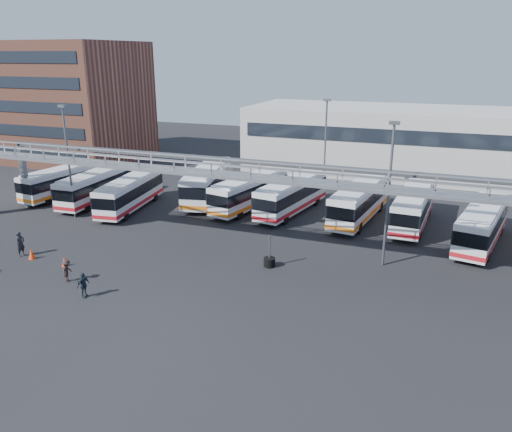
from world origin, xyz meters
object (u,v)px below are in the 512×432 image
(light_pole_mid, at_px, (389,188))
(bus_4, at_px, (250,191))
(cone_left, at_px, (31,254))
(bus_6, at_px, (359,201))
(bus_2, at_px, (130,192))
(pedestrian_c, at_px, (67,271))
(pedestrian_a, at_px, (20,244))
(tire_stack, at_px, (269,261))
(bus_8, at_px, (482,224))
(pedestrian_d, at_px, (83,285))
(bus_7, at_px, (413,207))
(light_pole_left, at_px, (68,156))
(bus_5, at_px, (292,194))
(light_pole_back, at_px, (325,145))
(bus_1, at_px, (97,185))
(bus_3, at_px, (208,182))
(bus_0, at_px, (65,180))
(cone_right, at_px, (64,262))

(light_pole_mid, relative_size, bus_4, 0.95)
(cone_left, bearing_deg, bus_4, 59.15)
(bus_6, bearing_deg, bus_2, -160.71)
(pedestrian_c, bearing_deg, pedestrian_a, 55.22)
(bus_6, relative_size, tire_stack, 4.67)
(bus_8, distance_m, pedestrian_d, 29.69)
(pedestrian_a, distance_m, tire_stack, 18.58)
(cone_left, distance_m, tire_stack, 17.54)
(bus_8, bearing_deg, light_pole_mid, -122.97)
(bus_7, relative_size, bus_8, 0.98)
(bus_7, bearing_deg, bus_8, -25.29)
(light_pole_left, relative_size, pedestrian_a, 5.32)
(pedestrian_d, distance_m, tire_stack, 12.53)
(bus_7, bearing_deg, light_pole_mid, -93.87)
(bus_4, distance_m, bus_5, 4.19)
(tire_stack, bearing_deg, light_pole_left, 168.60)
(light_pole_back, xyz_separation_m, bus_1, (-21.18, -9.12, -3.97))
(light_pole_left, relative_size, bus_1, 0.97)
(pedestrian_c, height_order, cone_left, pedestrian_c)
(light_pole_mid, relative_size, bus_1, 0.97)
(bus_3, height_order, bus_5, bus_3)
(bus_0, height_order, tire_stack, bus_0)
(bus_7, distance_m, cone_left, 31.15)
(bus_5, bearing_deg, bus_2, -152.96)
(light_pole_left, bearing_deg, bus_3, 46.78)
(bus_1, relative_size, bus_5, 0.97)
(pedestrian_d, xyz_separation_m, tire_stack, (9.18, 8.52, -0.41))
(light_pole_left, xyz_separation_m, bus_6, (24.59, 8.56, -3.91))
(bus_0, relative_size, bus_2, 0.99)
(bus_0, bearing_deg, cone_left, -50.78)
(bus_2, xyz_separation_m, cone_right, (3.41, -13.20, -1.39))
(light_pole_left, bearing_deg, cone_left, -67.93)
(bus_3, bearing_deg, light_pole_back, 10.29)
(light_pole_left, height_order, light_pole_mid, same)
(bus_8, bearing_deg, bus_7, 162.88)
(bus_3, relative_size, cone_left, 15.12)
(bus_3, distance_m, bus_4, 5.21)
(bus_1, relative_size, bus_7, 1.00)
(bus_0, xyz_separation_m, bus_4, (19.87, 2.77, 0.05))
(light_pole_mid, distance_m, tire_stack, 9.71)
(light_pole_left, bearing_deg, light_pole_mid, -2.05)
(light_pole_back, distance_m, bus_7, 11.38)
(bus_2, relative_size, bus_6, 0.95)
(bus_4, height_order, tire_stack, bus_4)
(pedestrian_a, distance_m, pedestrian_c, 6.68)
(light_pole_back, height_order, bus_5, light_pole_back)
(bus_8, distance_m, pedestrian_c, 30.89)
(bus_5, bearing_deg, light_pole_left, -145.12)
(bus_3, relative_size, bus_6, 1.07)
(bus_2, bearing_deg, tire_stack, -33.46)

